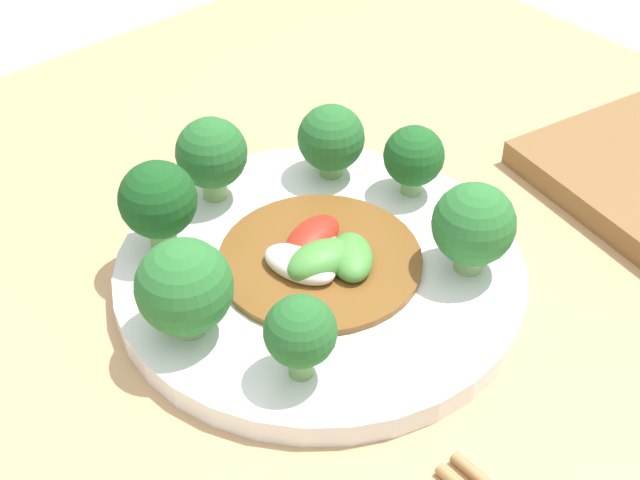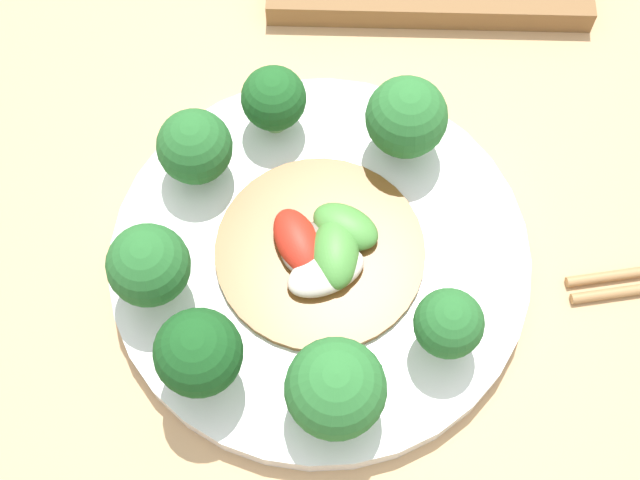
{
  "view_description": "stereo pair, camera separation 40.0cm",
  "coord_description": "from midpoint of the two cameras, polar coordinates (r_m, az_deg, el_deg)",
  "views": [
    {
      "loc": [
        -0.31,
        0.33,
        1.15
      ],
      "look_at": [
        0.03,
        0.04,
        0.77
      ],
      "focal_mm": 50.0,
      "sensor_mm": 36.0,
      "label": 1
    },
    {
      "loc": [
        0.06,
        0.28,
        1.28
      ],
      "look_at": [
        0.03,
        0.04,
        0.77
      ],
      "focal_mm": 50.0,
      "sensor_mm": 36.0,
      "label": 2
    }
  ],
  "objects": [
    {
      "name": "plate",
      "position": [
        0.56,
        10.88,
        -18.17
      ],
      "size": [
        0.28,
        0.28,
        0.02
      ],
      "color": "white",
      "rests_on": "table"
    },
    {
      "name": "broccoli_southwest",
      "position": [
        0.55,
        22.06,
        -15.19
      ],
      "size": [
        0.05,
        0.05,
        0.06
      ],
      "color": "#89B76B",
      "rests_on": "plate"
    },
    {
      "name": "broccoli_southeast",
      "position": [
        0.59,
        10.71,
        -7.67
      ],
      "size": [
        0.05,
        0.05,
        0.06
      ],
      "color": "#7AAD5B",
      "rests_on": "plate"
    },
    {
      "name": "broccoli_east",
      "position": [
        0.56,
        2.49,
        -9.54
      ],
      "size": [
        0.05,
        0.05,
        0.06
      ],
      "color": "#89B76B",
      "rests_on": "plate"
    },
    {
      "name": "stirfry_center",
      "position": [
        0.55,
        11.09,
        -17.47
      ],
      "size": [
        0.14,
        0.14,
        0.02
      ],
      "color": "brown",
      "rests_on": "plate"
    },
    {
      "name": "broccoli_south",
      "position": [
        0.59,
        16.72,
        -9.13
      ],
      "size": [
        0.04,
        0.04,
        0.05
      ],
      "color": "#89B76B",
      "rests_on": "plate"
    },
    {
      "name": "broccoli_north",
      "position": [
        0.49,
        2.59,
        -22.01
      ],
      "size": [
        0.06,
        0.06,
        0.07
      ],
      "color": "#89B76B",
      "rests_on": "plate"
    },
    {
      "name": "broccoli_northwest",
      "position": [
        0.48,
        11.97,
        -25.45
      ],
      "size": [
        0.04,
        0.04,
        0.06
      ],
      "color": "#70A356",
      "rests_on": "plate"
    },
    {
      "name": "broccoli_northeast",
      "position": [
        0.52,
        -0.61,
        -14.25
      ],
      "size": [
        0.05,
        0.05,
        0.07
      ],
      "color": "#70A356",
      "rests_on": "plate"
    }
  ]
}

